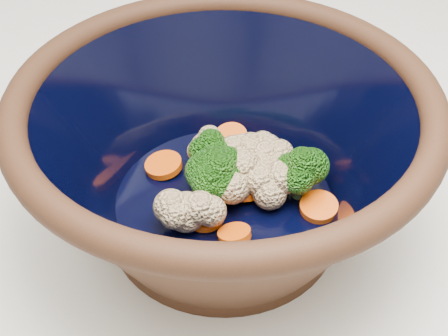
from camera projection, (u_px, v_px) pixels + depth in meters
name	position (u px, v px, depth m)	size (l,w,h in m)	color
mixing_bowl	(224.00, 155.00, 0.48)	(0.33, 0.33, 0.14)	black
vegetable_pile	(235.00, 172.00, 0.50)	(0.13, 0.14, 0.05)	#608442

